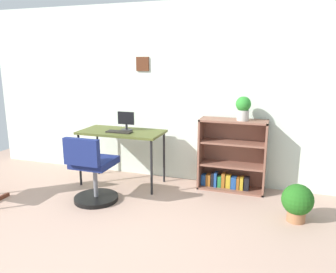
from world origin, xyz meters
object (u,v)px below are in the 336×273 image
object	(u,v)px
office_chair	(92,174)
bookshelf_low	(232,158)
desk	(122,135)
potted_plant_floor	(297,201)
keyboard	(119,132)
potted_plant_on_shelf	(243,107)
monitor	(126,121)

from	to	relation	value
office_chair	bookshelf_low	bearing A→B (deg)	33.20
desk	potted_plant_floor	size ratio (longest dim) A/B	2.74
keyboard	potted_plant_floor	world-z (taller)	keyboard
desk	potted_plant_on_shelf	world-z (taller)	potted_plant_on_shelf
monitor	potted_plant_floor	distance (m)	2.27
desk	keyboard	distance (m)	0.12
keyboard	desk	bearing A→B (deg)	97.95
office_chair	desk	bearing A→B (deg)	85.16
bookshelf_low	potted_plant_on_shelf	distance (m)	0.68
keyboard	bookshelf_low	distance (m)	1.48
monitor	office_chair	distance (m)	0.88
keyboard	office_chair	xyz separation A→B (m)	(-0.07, -0.57, -0.38)
keyboard	office_chair	world-z (taller)	office_chair
keyboard	office_chair	size ratio (longest dim) A/B	0.40
office_chair	potted_plant_floor	world-z (taller)	office_chair
office_chair	bookshelf_low	xyz separation A→B (m)	(1.46, 0.95, 0.05)
potted_plant_on_shelf	potted_plant_floor	xyz separation A→B (m)	(0.66, -0.64, -0.85)
desk	potted_plant_floor	bearing A→B (deg)	-10.62
monitor	potted_plant_on_shelf	distance (m)	1.51
desk	bookshelf_low	distance (m)	1.46
monitor	keyboard	bearing A→B (deg)	-101.83
monitor	office_chair	bearing A→B (deg)	-97.99
monitor	potted_plant_floor	xyz separation A→B (m)	(2.13, -0.46, -0.63)
potted_plant_floor	office_chair	bearing A→B (deg)	-173.50
bookshelf_low	potted_plant_floor	world-z (taller)	bookshelf_low
bookshelf_low	potted_plant_on_shelf	xyz separation A→B (m)	(0.12, -0.06, 0.67)
monitor	potted_plant_on_shelf	size ratio (longest dim) A/B	0.85
office_chair	bookshelf_low	world-z (taller)	bookshelf_low
bookshelf_low	potted_plant_floor	size ratio (longest dim) A/B	2.28
monitor	potted_plant_on_shelf	bearing A→B (deg)	6.94
desk	keyboard	bearing A→B (deg)	-82.05
office_chair	potted_plant_on_shelf	bearing A→B (deg)	29.60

